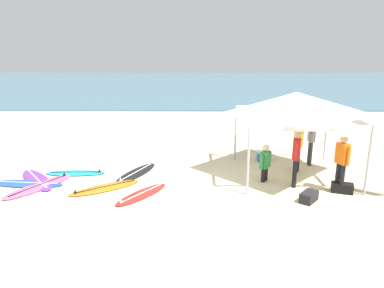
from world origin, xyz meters
name	(u,v)px	position (x,y,z in m)	size (l,w,h in m)	color
ground_plane	(209,185)	(0.00, 0.00, 0.00)	(80.00, 80.00, 0.00)	beige
sea	(199,84)	(0.00, 30.91, 0.05)	(80.00, 36.00, 0.10)	teal
canopy_tent	(296,103)	(2.75, 0.92, 2.39)	(3.48, 3.48, 2.75)	#B7B7BC
surfboard_orange	(105,188)	(-3.13, -0.37, 0.04)	(2.14, 1.73, 0.19)	orange
surfboard_black	(136,173)	(-2.41, 0.94, 0.04)	(1.43, 2.23, 0.19)	black
surfboard_pink	(39,186)	(-5.16, -0.26, 0.04)	(1.73, 2.37, 0.19)	pink
surfboard_cyan	(76,173)	(-4.42, 0.91, 0.04)	(1.97, 0.59, 0.19)	#23B2CC
surfboard_red	(142,194)	(-1.96, -0.85, 0.04)	(1.58, 1.93, 0.19)	red
surfboard_blue	(27,183)	(-5.64, -0.06, 0.04)	(2.34, 0.82, 0.19)	blue
surfboard_purple	(37,180)	(-5.46, 0.26, 0.04)	(1.94, 2.22, 0.19)	purple
person_orange	(342,160)	(3.77, -0.55, 0.99)	(0.34, 0.52, 1.71)	black
person_grey	(311,138)	(3.68, 1.96, 0.99)	(0.27, 0.55, 1.71)	#2D2D33
person_yellow	(298,144)	(3.01, 1.21, 0.99)	(0.38, 0.47, 1.71)	black
person_red	(296,155)	(2.58, -0.11, 0.99)	(0.32, 0.53, 1.71)	black
person_green	(265,161)	(1.76, 0.33, 0.66)	(0.39, 0.46, 1.20)	black
gear_bag_near_tent	(342,188)	(3.86, -0.57, 0.14)	(0.60, 0.32, 0.28)	black
gear_bag_by_pole	(309,197)	(2.70, -1.22, 0.14)	(0.60, 0.32, 0.28)	#232328
cooler_box	(264,156)	(2.12, 2.40, 0.20)	(0.50, 0.36, 0.39)	#2D60B7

